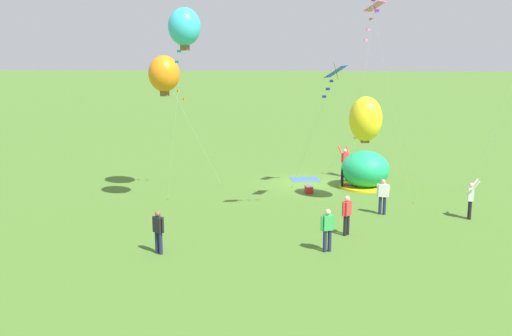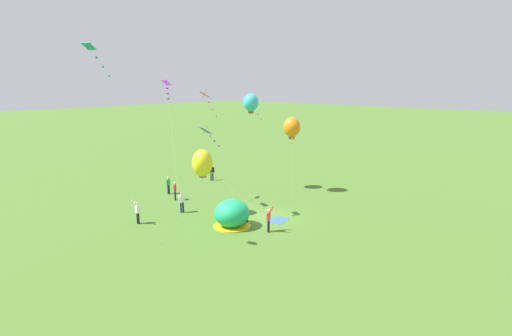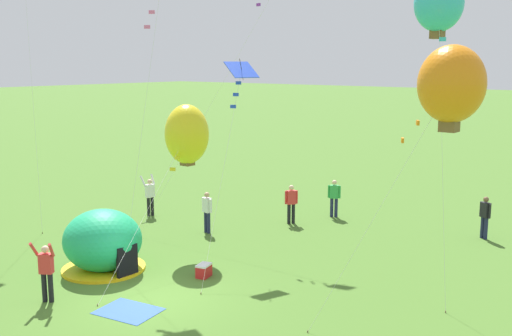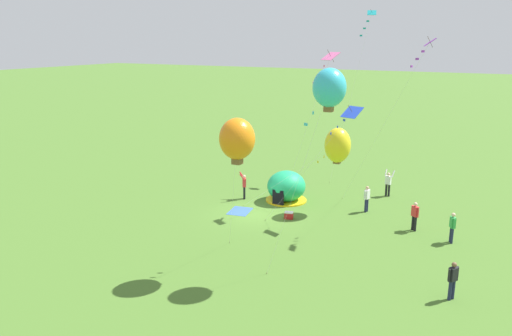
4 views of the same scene
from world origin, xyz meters
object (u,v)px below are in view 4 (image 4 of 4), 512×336
(person_flying_kite, at_px, (244,185))
(kite_yellow, at_px, (338,145))
(person_strolling, at_px, (415,215))
(person_near_tent, at_px, (453,279))
(kite_blue, at_px, (349,115))
(kite_cyan, at_px, (329,88))
(person_arms_raised, at_px, (388,183))
(person_far_back, at_px, (367,198))
(kite_pink, at_px, (328,62))
(kite_orange, at_px, (237,139))
(person_with_toddler, at_px, (452,226))
(popup_tent, at_px, (286,187))
(kite_teal, at_px, (369,22))
(kite_purple, at_px, (424,51))
(cooler_box, at_px, (289,215))

(person_flying_kite, distance_m, kite_yellow, 7.27)
(person_strolling, height_order, kite_yellow, kite_yellow)
(person_near_tent, bearing_deg, kite_blue, -134.80)
(person_strolling, distance_m, kite_cyan, 11.08)
(kite_blue, bearing_deg, person_arms_raised, 169.93)
(person_far_back, xyz_separation_m, kite_pink, (0.48, -2.78, 8.49))
(person_arms_raised, distance_m, kite_orange, 16.44)
(person_with_toddler, bearing_deg, kite_cyan, -37.93)
(popup_tent, xyz_separation_m, kite_cyan, (8.96, 5.96, 7.74))
(person_with_toddler, distance_m, kite_teal, 17.52)
(kite_orange, height_order, kite_purple, kite_purple)
(person_arms_raised, height_order, kite_yellow, kite_yellow)
(cooler_box, distance_m, kite_purple, 12.29)
(person_strolling, bearing_deg, person_far_back, -119.86)
(kite_blue, bearing_deg, person_far_back, 163.80)
(person_strolling, bearing_deg, person_with_toddler, 67.61)
(kite_blue, distance_m, kite_cyan, 7.30)
(cooler_box, height_order, person_strolling, person_strolling)
(person_near_tent, relative_size, person_far_back, 1.00)
(popup_tent, height_order, kite_teal, kite_teal)
(kite_yellow, distance_m, kite_blue, 2.97)
(person_arms_raised, height_order, kite_blue, kite_blue)
(kite_cyan, bearing_deg, kite_orange, -62.81)
(person_arms_raised, xyz_separation_m, kite_cyan, (13.23, 0.01, 7.74))
(person_arms_raised, relative_size, kite_cyan, 0.20)
(person_arms_raised, height_order, kite_teal, kite_teal)
(person_arms_raised, height_order, person_strolling, person_arms_raised)
(popup_tent, relative_size, person_near_tent, 1.63)
(person_near_tent, distance_m, kite_orange, 11.06)
(person_arms_raised, xyz_separation_m, kite_blue, (6.36, -1.13, 5.53))
(person_flying_kite, relative_size, kite_blue, 0.27)
(kite_yellow, xyz_separation_m, kite_cyan, (8.51, 2.29, 4.40))
(kite_yellow, distance_m, kite_purple, 7.58)
(kite_purple, distance_m, kite_blue, 5.29)
(person_flying_kite, distance_m, kite_orange, 12.37)
(person_strolling, height_order, kite_blue, kite_blue)
(kite_pink, bearing_deg, person_far_back, 99.87)
(person_strolling, distance_m, kite_purple, 9.21)
(kite_cyan, bearing_deg, popup_tent, -146.38)
(kite_orange, xyz_separation_m, kite_pink, (-10.64, 0.39, 3.00))
(kite_teal, relative_size, kite_pink, 1.27)
(popup_tent, bearing_deg, kite_pink, 86.26)
(kite_purple, bearing_deg, person_with_toddler, 58.73)
(kite_yellow, relative_size, kite_purple, 0.60)
(popup_tent, bearing_deg, person_arms_raised, 125.69)
(person_flying_kite, distance_m, person_with_toddler, 13.85)
(person_flying_kite, relative_size, person_far_back, 1.10)
(person_strolling, bearing_deg, kite_yellow, -102.66)
(kite_orange, relative_size, kite_blue, 1.04)
(person_with_toddler, height_order, kite_teal, kite_teal)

